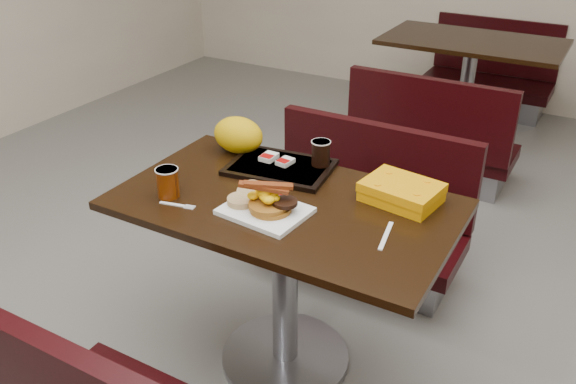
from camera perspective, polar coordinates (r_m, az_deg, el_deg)
The scene contains 24 objects.
floor at distance 2.59m, azimuth -0.26°, elevation -15.47°, with size 6.00×7.00×0.01m, color slate.
table_near at distance 2.35m, azimuth -0.28°, elevation -8.86°, with size 1.20×0.70×0.75m, color black, non-canonical shape.
bench_near_n at distance 2.88m, azimuth 6.64°, elevation -1.69°, with size 1.00×0.46×0.72m, color black, non-canonical shape.
table_far at distance 4.55m, azimuth 16.41°, elevation 9.02°, with size 1.20×0.70×0.75m, color black, non-canonical shape.
bench_far_s at distance 3.91m, azimuth 13.74°, elevation 6.03°, with size 1.00×0.46×0.72m, color black, non-canonical shape.
bench_far_n at distance 5.21m, azimuth 18.39°, elevation 10.95°, with size 1.00×0.46×0.72m, color black, non-canonical shape.
platter at distance 2.06m, azimuth -2.17°, elevation -1.80°, with size 0.28×0.22×0.02m, color white.
pancake_stack at distance 2.04m, azimuth -1.65°, elevation -1.39°, with size 0.14×0.14×0.03m, color #9B6E19.
sausage_patty at distance 2.03m, azimuth -0.26°, elevation -0.98°, with size 0.08×0.08×0.01m, color black.
scrambled_eggs at distance 2.04m, azimuth -2.21°, elevation -0.16°, with size 0.09×0.08×0.05m, color #FFC205.
bacon_strips at distance 2.02m, azimuth -2.30°, elevation 0.50°, with size 0.17×0.07×0.01m, color #400406, non-canonical shape.
muffin_bottom at distance 2.09m, azimuth -4.44°, elevation -0.80°, with size 0.10×0.10×0.02m, color tan.
muffin_top at distance 2.13m, azimuth -3.62°, elevation 0.11°, with size 0.09×0.09×0.02m, color tan.
coffee_cup_near at distance 2.19m, azimuth -11.27°, elevation 0.86°, with size 0.08×0.08×0.11m, color #8E3605.
fork at distance 2.16m, azimuth -10.86°, elevation -1.14°, with size 0.13×0.02×0.00m, color white, non-canonical shape.
knife at distance 1.97m, azimuth 9.21°, elevation -4.08°, with size 0.17×0.01×0.00m, color white.
condiment_syrup at distance 2.23m, azimuth -2.29°, elevation 0.49°, with size 0.04×0.03×0.01m, color #B25707.
condiment_ketchup at distance 2.17m, azimuth -0.95°, elevation -0.32°, with size 0.04×0.03×0.01m, color #8C0504.
tray at distance 2.36m, azimuth -0.75°, elevation 2.35°, with size 0.39×0.28×0.02m, color black.
hashbrown_sleeve_left at distance 2.40m, azimuth -1.81°, elevation 3.32°, with size 0.05×0.07×0.02m, color silver.
hashbrown_sleeve_right at distance 2.36m, azimuth -0.26°, elevation 2.88°, with size 0.05×0.07×0.02m, color silver.
coffee_cup_far at distance 2.34m, azimuth 3.11°, elevation 3.69°, with size 0.07×0.07×0.10m, color black.
clamshell at distance 2.16m, azimuth 10.65°, elevation -0.00°, with size 0.26×0.19×0.07m, color orange.
paper_bag at distance 2.49m, azimuth -4.71°, elevation 5.38°, with size 0.22×0.16×0.15m, color #CE8006.
Camera 1 is at (0.93, -1.62, 1.80)m, focal length 37.71 mm.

